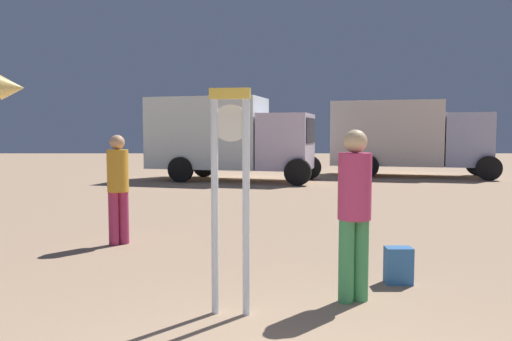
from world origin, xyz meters
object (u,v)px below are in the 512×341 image
at_px(backpack, 399,266).
at_px(box_truck_far, 406,136).
at_px(standing_clock, 231,181).
at_px(person_distant, 119,184).
at_px(box_truck_near, 227,136).
at_px(person_near_clock, 355,206).

relative_size(backpack, box_truck_far, 0.06).
height_order(backpack, box_truck_far, box_truck_far).
distance_m(standing_clock, box_truck_far, 16.43).
relative_size(person_distant, box_truck_near, 0.26).
bearing_deg(box_truck_near, box_truck_far, 13.68).
relative_size(standing_clock, person_distant, 1.26).
relative_size(standing_clock, person_near_clock, 1.22).
bearing_deg(person_distant, standing_clock, -57.27).
distance_m(backpack, box_truck_near, 12.88).
xyz_separation_m(backpack, person_distant, (-3.80, 2.01, 0.75)).
bearing_deg(box_truck_near, standing_clock, -86.35).
xyz_separation_m(person_distant, box_truck_far, (8.16, 12.21, 0.68)).
bearing_deg(person_near_clock, standing_clock, -164.22).
bearing_deg(person_near_clock, backpack, 43.22).
height_order(standing_clock, backpack, standing_clock).
relative_size(person_near_clock, person_distant, 1.04).
bearing_deg(person_distant, box_truck_far, 56.25).
xyz_separation_m(standing_clock, person_near_clock, (1.25, 0.35, -0.30)).
distance_m(backpack, box_truck_far, 14.95).
height_order(person_near_clock, box_truck_near, box_truck_near).
height_order(backpack, person_distant, person_distant).
bearing_deg(box_truck_near, person_near_clock, -80.84).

